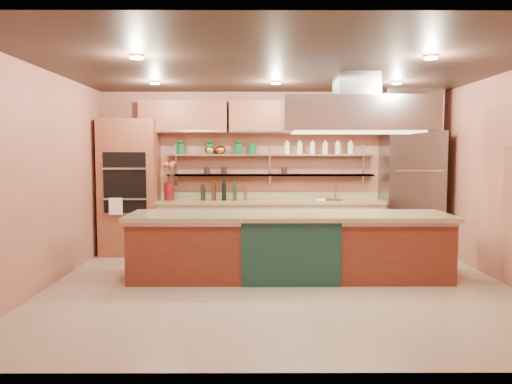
{
  "coord_description": "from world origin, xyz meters",
  "views": [
    {
      "loc": [
        -0.33,
        -6.32,
        1.74
      ],
      "look_at": [
        -0.3,
        1.0,
        1.16
      ],
      "focal_mm": 35.0,
      "sensor_mm": 36.0,
      "label": 1
    }
  ],
  "objects_px": {
    "flower_vase": "(169,192)",
    "kitchen_scale": "(321,198)",
    "green_canister": "(252,149)",
    "copper_kettle": "(221,150)",
    "refrigerator": "(411,193)",
    "island": "(289,246)"
  },
  "relations": [
    {
      "from": "refrigerator",
      "to": "flower_vase",
      "type": "bearing_deg",
      "value": 179.86
    },
    {
      "from": "island",
      "to": "copper_kettle",
      "type": "height_order",
      "value": "copper_kettle"
    },
    {
      "from": "flower_vase",
      "to": "kitchen_scale",
      "type": "xyz_separation_m",
      "value": [
        2.59,
        0.0,
        -0.11
      ]
    },
    {
      "from": "green_canister",
      "to": "kitchen_scale",
      "type": "bearing_deg",
      "value": -10.65
    },
    {
      "from": "flower_vase",
      "to": "copper_kettle",
      "type": "distance_m",
      "value": 1.15
    },
    {
      "from": "copper_kettle",
      "to": "kitchen_scale",
      "type": "bearing_deg",
      "value": -7.29
    },
    {
      "from": "flower_vase",
      "to": "copper_kettle",
      "type": "xyz_separation_m",
      "value": [
        0.87,
        0.22,
        0.71
      ]
    },
    {
      "from": "kitchen_scale",
      "to": "green_canister",
      "type": "bearing_deg",
      "value": -176.11
    },
    {
      "from": "flower_vase",
      "to": "green_canister",
      "type": "bearing_deg",
      "value": 8.8
    },
    {
      "from": "refrigerator",
      "to": "island",
      "type": "relative_size",
      "value": 0.49
    },
    {
      "from": "refrigerator",
      "to": "island",
      "type": "distance_m",
      "value": 2.8
    },
    {
      "from": "island",
      "to": "copper_kettle",
      "type": "bearing_deg",
      "value": 119.78
    },
    {
      "from": "flower_vase",
      "to": "kitchen_scale",
      "type": "distance_m",
      "value": 2.59
    },
    {
      "from": "island",
      "to": "copper_kettle",
      "type": "relative_size",
      "value": 22.95
    },
    {
      "from": "island",
      "to": "kitchen_scale",
      "type": "height_order",
      "value": "kitchen_scale"
    },
    {
      "from": "island",
      "to": "copper_kettle",
      "type": "distance_m",
      "value": 2.53
    },
    {
      "from": "flower_vase",
      "to": "kitchen_scale",
      "type": "bearing_deg",
      "value": 0.0
    },
    {
      "from": "refrigerator",
      "to": "green_canister",
      "type": "distance_m",
      "value": 2.82
    },
    {
      "from": "flower_vase",
      "to": "green_canister",
      "type": "relative_size",
      "value": 1.66
    },
    {
      "from": "kitchen_scale",
      "to": "copper_kettle",
      "type": "height_order",
      "value": "copper_kettle"
    },
    {
      "from": "copper_kettle",
      "to": "green_canister",
      "type": "relative_size",
      "value": 1.06
    },
    {
      "from": "kitchen_scale",
      "to": "flower_vase",
      "type": "bearing_deg",
      "value": -165.47
    }
  ]
}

